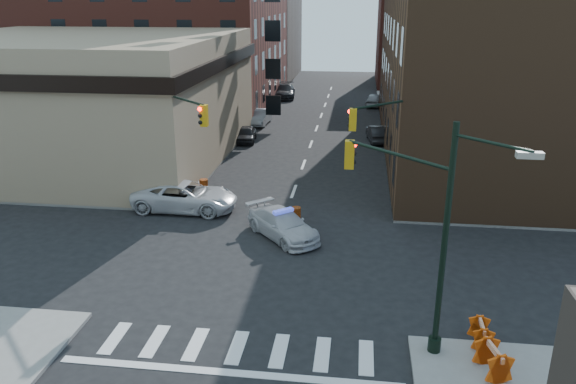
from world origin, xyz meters
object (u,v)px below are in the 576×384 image
(pickup, at_px, (185,196))
(parked_car_enear, at_px, (378,133))
(pedestrian_a, at_px, (164,174))
(barrel_road, at_px, (296,215))
(parked_car_wfar, at_px, (260,117))
(barricade_nw_a, at_px, (153,201))
(barricade_se_a, at_px, (481,334))
(barrel_bank, at_px, (204,187))
(pedestrian_b, at_px, (105,189))
(police_car, at_px, (283,224))
(parked_car_wnear, at_px, (246,134))

(pickup, bearing_deg, parked_car_enear, -31.41)
(pedestrian_a, height_order, barrel_road, pedestrian_a)
(parked_car_wfar, relative_size, parked_car_enear, 1.03)
(barrel_road, bearing_deg, pedestrian_a, 152.29)
(pickup, relative_size, barricade_nw_a, 5.46)
(pedestrian_a, bearing_deg, pickup, -57.17)
(barricade_nw_a, bearing_deg, pickup, -4.98)
(parked_car_enear, height_order, barricade_se_a, parked_car_enear)
(barrel_bank, bearing_deg, pedestrian_b, -153.02)
(police_car, height_order, barricade_se_a, police_car)
(police_car, xyz_separation_m, pedestrian_b, (-11.01, 3.31, 0.28))
(parked_car_wfar, xyz_separation_m, barrel_bank, (0.00, -20.16, -0.25))
(parked_car_wfar, bearing_deg, police_car, -74.25)
(police_car, distance_m, parked_car_enear, 21.42)
(pedestrian_b, relative_size, barricade_nw_a, 1.50)
(police_car, bearing_deg, barricade_se_a, -88.09)
(parked_car_enear, bearing_deg, parked_car_wfar, -33.61)
(barrel_road, bearing_deg, police_car, -103.59)
(parked_car_wfar, height_order, barricade_nw_a, parked_car_wfar)
(pickup, bearing_deg, barrel_bank, -4.79)
(pedestrian_a, bearing_deg, barrel_bank, -16.45)
(police_car, distance_m, barrel_road, 1.99)
(pedestrian_b, distance_m, barrel_road, 11.57)
(parked_car_enear, distance_m, barrel_road, 19.45)
(pedestrian_b, relative_size, barrel_bank, 1.76)
(barricade_nw_a, bearing_deg, pedestrian_a, 85.67)
(pickup, bearing_deg, parked_car_wnear, 0.14)
(parked_car_enear, xyz_separation_m, barrel_bank, (-11.00, -14.80, -0.23))
(barricade_nw_a, bearing_deg, barricade_se_a, -50.29)
(parked_car_wfar, bearing_deg, barrel_bank, -86.72)
(police_car, xyz_separation_m, parked_car_enear, (5.22, 20.78, 0.00))
(pickup, distance_m, parked_car_wfar, 23.03)
(parked_car_wnear, relative_size, parked_car_enear, 0.89)
(pedestrian_a, height_order, pedestrian_b, pedestrian_b)
(police_car, xyz_separation_m, pickup, (-6.08, 3.11, 0.14))
(barrel_bank, bearing_deg, barricade_nw_a, -123.45)
(parked_car_wfar, relative_size, barrel_road, 4.75)
(barrel_bank, bearing_deg, parked_car_wfar, 90.00)
(parked_car_enear, distance_m, pedestrian_a, 19.74)
(parked_car_enear, bearing_deg, pickup, 49.76)
(police_car, bearing_deg, parked_car_wfar, 60.91)
(pickup, height_order, pedestrian_a, pedestrian_a)
(barricade_nw_a, bearing_deg, parked_car_wnear, 67.90)
(barrel_bank, relative_size, barricade_nw_a, 0.85)
(barrel_bank, bearing_deg, pickup, -95.98)
(police_car, height_order, pedestrian_b, pedestrian_b)
(parked_car_wfar, bearing_deg, barricade_se_a, -64.86)
(parked_car_wfar, bearing_deg, parked_car_enear, -22.71)
(parked_car_wfar, relative_size, barricade_se_a, 3.83)
(parked_car_wfar, height_order, barricade_se_a, parked_car_wfar)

